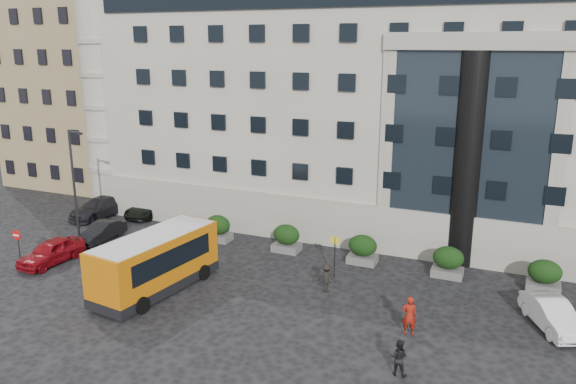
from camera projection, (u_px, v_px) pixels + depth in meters
name	position (u px, v px, depth m)	size (l,w,h in m)	color
ground	(210.00, 295.00, 30.82)	(120.00, 120.00, 0.00)	black
civic_building	(410.00, 98.00, 45.70)	(44.00, 24.00, 18.00)	#9B9789
entrance_column	(468.00, 162.00, 33.67)	(1.80, 1.80, 13.00)	black
apartment_near	(101.00, 78.00, 55.17)	(14.00, 14.00, 20.00)	olive
apartment_far	(179.00, 62.00, 72.03)	(13.00, 13.00, 22.00)	#82664C
hedge_a	(218.00, 228.00, 39.03)	(1.80, 1.26, 1.84)	#5A5A57
hedge_b	(286.00, 238.00, 37.04)	(1.80, 1.26, 1.84)	#5A5A57
hedge_c	(363.00, 249.00, 35.04)	(1.80, 1.26, 1.84)	#5A5A57
hedge_d	(448.00, 261.00, 33.05)	(1.80, 1.26, 1.84)	#5A5A57
hedge_e	(544.00, 276.00, 31.06)	(1.80, 1.26, 1.84)	#5A5A57
street_lamp	(75.00, 184.00, 36.93)	(1.16, 0.18, 8.00)	#262628
bus_stop_sign	(335.00, 250.00, 32.70)	(0.50, 0.08, 2.52)	#262628
no_entry_sign	(18.00, 240.00, 34.46)	(0.64, 0.16, 2.32)	#262628
minibus	(155.00, 260.00, 30.96)	(3.67, 8.04, 3.24)	#C16309
red_truck	(145.00, 173.00, 52.59)	(3.14, 5.99, 3.12)	maroon
parked_car_a	(51.00, 252.00, 35.09)	(1.78, 4.43, 1.51)	maroon
parked_car_b	(102.00, 231.00, 39.17)	(1.36, 3.91, 1.29)	black
parked_car_c	(100.00, 207.00, 44.46)	(2.16, 5.31, 1.54)	black
parked_car_d	(147.00, 208.00, 44.75)	(2.12, 4.61, 1.28)	black
white_taxi	(552.00, 315.00, 27.07)	(1.50, 4.30, 1.42)	silver
pedestrian_a	(409.00, 316.00, 26.42)	(0.71, 0.47, 1.94)	maroon
pedestrian_b	(399.00, 357.00, 23.24)	(0.78, 0.61, 1.60)	black
pedestrian_c	(327.00, 278.00, 30.99)	(1.08, 0.62, 1.67)	black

